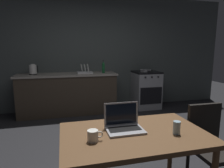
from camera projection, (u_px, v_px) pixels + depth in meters
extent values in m
plane|color=black|center=(117.00, 155.00, 2.70)|extent=(12.00, 12.00, 0.00)
cube|color=#444B4A|center=(103.00, 53.00, 4.82)|extent=(6.40, 0.10, 2.69)
cube|color=#382D23|center=(68.00, 94.00, 4.43)|extent=(2.10, 0.60, 0.86)
cube|color=gray|center=(67.00, 75.00, 4.35)|extent=(2.16, 0.64, 0.04)
cube|color=gray|center=(146.00, 90.00, 4.89)|extent=(0.60, 0.60, 0.86)
cube|color=black|center=(146.00, 72.00, 4.81)|extent=(0.60, 0.60, 0.04)
cube|color=black|center=(151.00, 96.00, 4.61)|extent=(0.54, 0.01, 0.40)
cylinder|color=black|center=(145.00, 77.00, 4.48)|extent=(0.04, 0.02, 0.04)
cylinder|color=black|center=(152.00, 77.00, 4.52)|extent=(0.04, 0.02, 0.04)
cylinder|color=black|center=(158.00, 77.00, 4.56)|extent=(0.04, 0.02, 0.04)
cube|color=brown|center=(134.00, 135.00, 1.69)|extent=(1.24, 0.77, 0.04)
cylinder|color=brown|center=(68.00, 162.00, 1.93)|extent=(0.05, 0.05, 0.69)
cylinder|color=brown|center=(170.00, 148.00, 2.20)|extent=(0.05, 0.05, 0.69)
cube|color=black|center=(215.00, 152.00, 1.95)|extent=(0.40, 0.40, 0.04)
cube|color=black|center=(204.00, 123.00, 2.08)|extent=(0.38, 0.04, 0.42)
cylinder|color=black|center=(187.00, 166.00, 2.11)|extent=(0.04, 0.04, 0.42)
cylinder|color=black|center=(214.00, 161.00, 2.19)|extent=(0.04, 0.04, 0.42)
cube|color=#99999E|center=(125.00, 130.00, 1.71)|extent=(0.32, 0.22, 0.02)
cube|color=black|center=(125.00, 129.00, 1.72)|extent=(0.28, 0.12, 0.00)
cube|color=#99999E|center=(121.00, 114.00, 1.80)|extent=(0.32, 0.02, 0.21)
cube|color=black|center=(121.00, 114.00, 1.79)|extent=(0.29, 0.02, 0.18)
cylinder|color=black|center=(33.00, 74.00, 4.18)|extent=(0.16, 0.16, 0.02)
cylinder|color=silver|center=(33.00, 69.00, 4.16)|extent=(0.15, 0.15, 0.19)
cylinder|color=silver|center=(33.00, 64.00, 4.14)|extent=(0.09, 0.09, 0.02)
cube|color=black|center=(37.00, 69.00, 4.18)|extent=(0.02, 0.02, 0.13)
cylinder|color=#19592D|center=(103.00, 68.00, 4.48)|extent=(0.07, 0.07, 0.20)
cone|color=#19592D|center=(103.00, 63.00, 4.45)|extent=(0.07, 0.07, 0.06)
cylinder|color=black|center=(103.00, 61.00, 4.45)|extent=(0.03, 0.03, 0.02)
cylinder|color=gray|center=(146.00, 71.00, 4.78)|extent=(0.26, 0.26, 0.01)
torus|color=gray|center=(146.00, 70.00, 4.77)|extent=(0.27, 0.27, 0.02)
cylinder|color=black|center=(149.00, 72.00, 4.57)|extent=(0.02, 0.18, 0.02)
cylinder|color=silver|center=(93.00, 136.00, 1.52)|extent=(0.08, 0.08, 0.09)
torus|color=silver|center=(100.00, 135.00, 1.53)|extent=(0.05, 0.01, 0.05)
cylinder|color=#99B7C6|center=(177.00, 128.00, 1.65)|extent=(0.06, 0.06, 0.11)
cube|color=silver|center=(85.00, 72.00, 4.44)|extent=(0.34, 0.26, 0.03)
cylinder|color=white|center=(82.00, 68.00, 4.40)|extent=(0.04, 0.18, 0.18)
cylinder|color=white|center=(85.00, 68.00, 4.42)|extent=(0.04, 0.18, 0.18)
cylinder|color=white|center=(88.00, 68.00, 4.44)|extent=(0.04, 0.18, 0.18)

